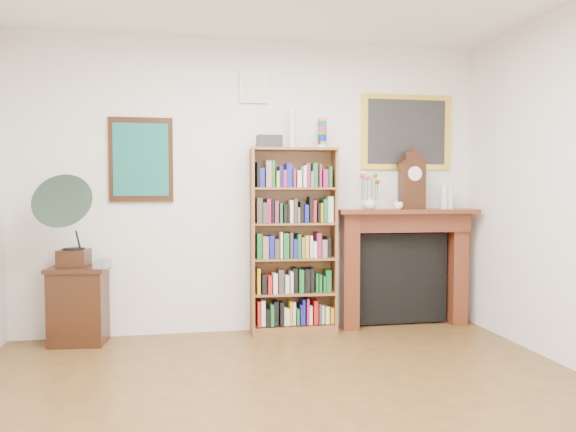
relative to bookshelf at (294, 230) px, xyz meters
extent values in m
cube|color=silver|center=(-0.37, 0.17, 0.41)|extent=(4.50, 0.01, 2.80)
cube|color=black|center=(-1.42, 0.15, 0.66)|extent=(0.58, 0.03, 0.78)
cube|color=#135C54|center=(-1.42, 0.13, 0.66)|extent=(0.50, 0.01, 0.67)
cube|color=white|center=(-0.37, 0.15, 1.36)|extent=(0.26, 0.03, 0.30)
cube|color=silver|center=(-0.37, 0.13, 1.36)|extent=(0.22, 0.01, 0.26)
cube|color=yellow|center=(1.18, 0.15, 0.96)|extent=(0.95, 0.03, 0.75)
cube|color=#262628|center=(1.18, 0.13, 0.96)|extent=(0.82, 0.01, 0.65)
cube|color=brown|center=(-0.39, 0.00, -0.10)|extent=(0.04, 0.29, 1.77)
cube|color=brown|center=(0.39, 0.00, -0.10)|extent=(0.04, 0.29, 1.77)
cube|color=brown|center=(0.00, 0.00, 0.77)|extent=(0.83, 0.34, 0.02)
cube|color=brown|center=(0.00, 0.00, -0.95)|extent=(0.83, 0.34, 0.08)
cube|color=brown|center=(0.00, 0.14, -0.10)|extent=(0.81, 0.07, 1.77)
cube|color=brown|center=(0.00, 0.00, -0.60)|extent=(0.78, 0.32, 0.02)
cube|color=brown|center=(0.00, 0.00, -0.27)|extent=(0.78, 0.32, 0.02)
cube|color=brown|center=(0.00, 0.00, 0.06)|extent=(0.78, 0.32, 0.02)
cube|color=brown|center=(0.00, 0.00, 0.40)|extent=(0.78, 0.32, 0.02)
cube|color=black|center=(-1.96, -0.04, -0.64)|extent=(0.54, 0.41, 0.69)
cube|color=#502112|center=(0.57, 0.04, -0.42)|extent=(0.17, 0.22, 1.14)
cube|color=#502112|center=(1.70, 0.04, -0.42)|extent=(0.17, 0.22, 1.14)
cube|color=#502112|center=(1.14, 0.04, 0.06)|extent=(1.30, 0.28, 0.19)
cube|color=#502112|center=(1.14, 0.00, 0.17)|extent=(1.41, 0.41, 0.04)
cube|color=black|center=(1.14, 0.11, -0.51)|extent=(0.94, 0.09, 0.91)
cube|color=black|center=(-2.00, 0.01, -0.22)|extent=(0.27, 0.27, 0.15)
cylinder|color=black|center=(-2.00, 0.01, -0.14)|extent=(0.21, 0.21, 0.01)
cone|color=#2F4437|center=(-2.00, -0.15, 0.20)|extent=(0.56, 0.67, 0.64)
cube|color=#B0AFBB|center=(-1.73, -0.15, -0.26)|extent=(0.15, 0.15, 0.08)
cube|color=black|center=(1.21, 0.04, 0.43)|extent=(0.24, 0.14, 0.48)
cylinder|color=white|center=(1.21, -0.03, 0.54)|extent=(0.14, 0.02, 0.14)
cube|color=black|center=(1.21, 0.04, 0.71)|extent=(0.18, 0.11, 0.09)
imported|color=white|center=(0.76, 0.03, 0.26)|extent=(0.17, 0.17, 0.14)
imported|color=white|center=(1.02, -0.07, 0.23)|extent=(0.11, 0.11, 0.07)
cylinder|color=silver|center=(1.53, 0.00, 0.31)|extent=(0.07, 0.07, 0.24)
cylinder|color=silver|center=(1.60, -0.01, 0.29)|extent=(0.06, 0.06, 0.20)
camera|label=1|loc=(-1.03, -5.23, 0.41)|focal=35.00mm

